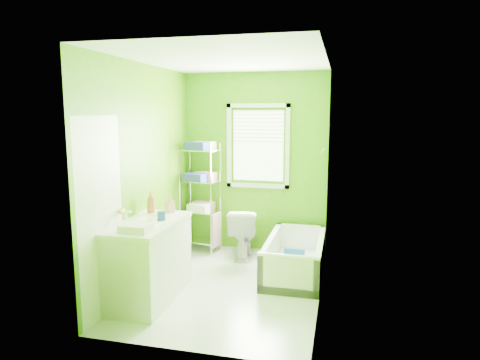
% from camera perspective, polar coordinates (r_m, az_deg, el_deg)
% --- Properties ---
extents(ground, '(2.90, 2.90, 0.00)m').
position_cam_1_polar(ground, '(5.22, -1.36, -13.89)').
color(ground, silver).
rests_on(ground, ground).
extents(room_envelope, '(2.14, 2.94, 2.62)m').
position_cam_1_polar(room_envelope, '(4.83, -1.43, 3.26)').
color(room_envelope, '#468D06').
rests_on(room_envelope, ground).
extents(window, '(0.92, 0.05, 1.22)m').
position_cam_1_polar(window, '(6.20, 2.42, 5.13)').
color(window, white).
rests_on(window, ground).
extents(door, '(0.09, 0.80, 2.00)m').
position_cam_1_polar(door, '(4.42, -18.01, -4.91)').
color(door, white).
rests_on(door, ground).
extents(right_wall_decor, '(0.04, 1.48, 1.17)m').
position_cam_1_polar(right_wall_decor, '(4.69, 10.84, 0.13)').
color(right_wall_decor, '#3C060C').
rests_on(right_wall_decor, ground).
extents(bathtub, '(0.69, 1.49, 0.48)m').
position_cam_1_polar(bathtub, '(5.56, 7.31, -10.79)').
color(bathtub, white).
rests_on(bathtub, ground).
extents(toilet, '(0.48, 0.74, 0.70)m').
position_cam_1_polar(toilet, '(6.09, 0.44, -7.00)').
color(toilet, white).
rests_on(toilet, ground).
extents(vanity, '(0.59, 1.15, 1.12)m').
position_cam_1_polar(vanity, '(4.83, -12.09, -10.16)').
color(vanity, silver).
rests_on(vanity, ground).
extents(wire_shelf_unit, '(0.59, 0.48, 1.61)m').
position_cam_1_polar(wire_shelf_unit, '(6.26, -5.14, -0.67)').
color(wire_shelf_unit, silver).
rests_on(wire_shelf_unit, ground).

